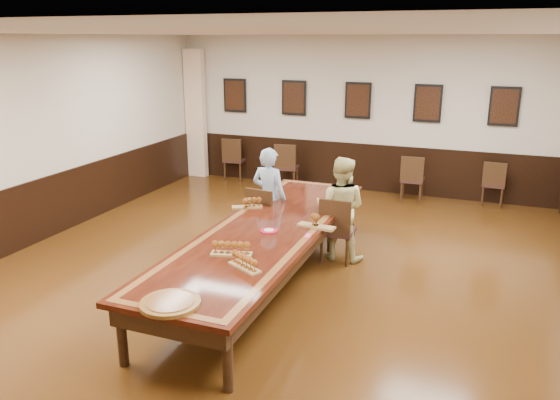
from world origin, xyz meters
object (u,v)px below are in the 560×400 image
at_px(carved_platter, 170,303).
at_px(conference_table, 266,239).
at_px(chair_woman, 338,229).
at_px(spare_chair_b, 287,166).
at_px(person_man, 269,197).
at_px(person_woman, 340,209).
at_px(spare_chair_c, 413,178).
at_px(spare_chair_a, 235,159).
at_px(chair_man, 266,217).
at_px(spare_chair_d, 494,183).

bearing_deg(carved_platter, conference_table, 89.50).
height_order(chair_woman, spare_chair_b, spare_chair_b).
xyz_separation_m(person_man, person_woman, (1.17, -0.13, -0.01)).
relative_size(spare_chair_c, person_man, 0.60).
bearing_deg(spare_chair_a, conference_table, 113.52).
height_order(chair_man, chair_woman, chair_woman).
bearing_deg(carved_platter, spare_chair_d, 68.47).
bearing_deg(carved_platter, chair_woman, 77.93).
xyz_separation_m(spare_chair_a, spare_chair_d, (5.56, -0.02, -0.04)).
bearing_deg(spare_chair_c, person_woman, 78.98).
xyz_separation_m(spare_chair_b, spare_chair_d, (4.18, 0.28, -0.05)).
xyz_separation_m(spare_chair_c, person_woman, (-0.57, -3.36, 0.30)).
bearing_deg(person_man, chair_woman, 176.34).
bearing_deg(person_woman, chair_man, -1.87).
xyz_separation_m(spare_chair_a, person_man, (2.30, -3.55, 0.29)).
bearing_deg(chair_woman, spare_chair_c, -99.99).
height_order(chair_woman, conference_table, chair_woman).
height_order(spare_chair_c, person_woman, person_woman).
relative_size(chair_man, person_woman, 0.64).
relative_size(spare_chair_a, person_man, 0.62).
distance_m(chair_man, spare_chair_b, 3.47).
height_order(chair_man, person_man, person_man).
distance_m(spare_chair_b, person_woman, 3.98).
xyz_separation_m(spare_chair_c, person_man, (-1.74, -3.23, 0.31)).
bearing_deg(spare_chair_d, spare_chair_a, 4.04).
xyz_separation_m(spare_chair_a, spare_chair_c, (4.05, -0.32, -0.02)).
relative_size(spare_chair_b, carved_platter, 1.70).
distance_m(spare_chair_d, person_man, 4.81).
bearing_deg(carved_platter, spare_chair_a, 111.25).
bearing_deg(spare_chair_c, conference_table, 73.00).
distance_m(spare_chair_d, carved_platter, 7.63).
bearing_deg(person_man, conference_table, 118.23).
bearing_deg(spare_chair_d, conference_table, 64.22).
bearing_deg(spare_chair_b, conference_table, 97.61).
relative_size(spare_chair_c, person_woman, 0.61).
xyz_separation_m(spare_chair_d, carved_platter, (-2.80, -7.09, 0.33)).
xyz_separation_m(chair_man, person_man, (0.01, 0.10, 0.29)).
height_order(chair_man, spare_chair_b, spare_chair_b).
relative_size(spare_chair_c, spare_chair_d, 1.06).
xyz_separation_m(chair_man, spare_chair_b, (-0.91, 3.35, 0.01)).
bearing_deg(spare_chair_a, spare_chair_d, 173.31).
relative_size(chair_man, spare_chair_d, 1.10).
height_order(spare_chair_a, person_woman, person_woman).
bearing_deg(spare_chair_c, spare_chair_d, -170.23).
bearing_deg(person_woman, chair_woman, 90.00).
relative_size(spare_chair_d, carved_platter, 1.52).
relative_size(spare_chair_a, spare_chair_d, 1.09).
height_order(chair_woman, spare_chair_c, chair_woman).
bearing_deg(spare_chair_b, chair_woman, 111.39).
relative_size(chair_woman, spare_chair_a, 1.01).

